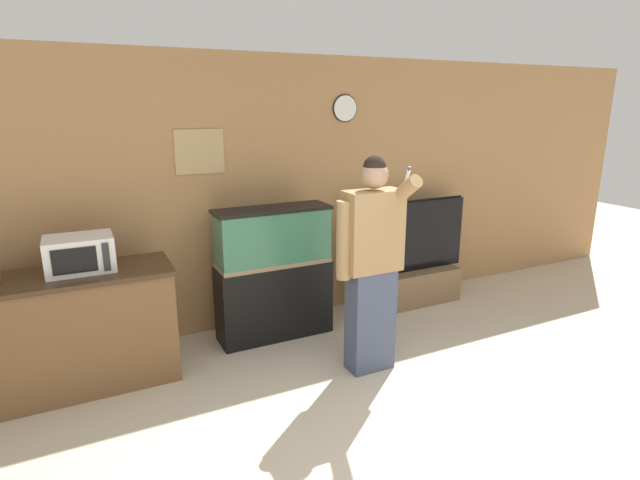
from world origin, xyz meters
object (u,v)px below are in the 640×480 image
counter_island (70,332)px  person_standing (371,263)px  tv_on_stand (408,274)px  microwave (80,254)px  aquarium_on_stand (274,273)px

counter_island → person_standing: size_ratio=0.88×
tv_on_stand → counter_island: bearing=-175.6°
microwave → tv_on_stand: size_ratio=0.34×
tv_on_stand → person_standing: person_standing is taller
microwave → aquarium_on_stand: 1.65m
aquarium_on_stand → person_standing: bearing=-62.8°
counter_island → aquarium_on_stand: (1.73, 0.15, 0.16)m
person_standing → aquarium_on_stand: bearing=117.2°
microwave → tv_on_stand: bearing=3.8°
tv_on_stand → person_standing: bearing=-138.0°
microwave → person_standing: size_ratio=0.27×
counter_island → person_standing: (2.20, -0.77, 0.46)m
counter_island → aquarium_on_stand: size_ratio=1.25×
tv_on_stand → person_standing: size_ratio=0.80×
aquarium_on_stand → person_standing: (0.47, -0.92, 0.30)m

